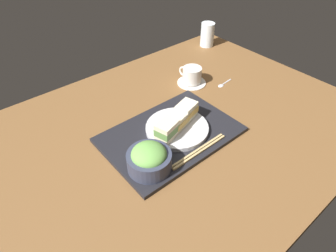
{
  "coord_description": "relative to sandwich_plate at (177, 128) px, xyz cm",
  "views": [
    {
      "loc": [
        -49.85,
        -57.01,
        66.24
      ],
      "look_at": [
        -3.71,
        -2.19,
        5.0
      ],
      "focal_mm": 30.96,
      "sensor_mm": 36.0,
      "label": 1
    }
  ],
  "objects": [
    {
      "name": "sandwich_far",
      "position": [
        5.78,
        1.66,
        3.62
      ],
      "size": [
        8.3,
        7.24,
        5.68
      ],
      "color": "#EFE5C1",
      "rests_on": "sandwich_plate"
    },
    {
      "name": "coffee_cup",
      "position": [
        26.0,
        20.05,
        1.12
      ],
      "size": [
        12.16,
        12.79,
        7.22
      ],
      "color": "silver",
      "rests_on": "ground_plane"
    },
    {
      "name": "sandwich_middle",
      "position": [
        0.0,
        -0.0,
        3.29
      ],
      "size": [
        8.4,
        7.19,
        5.01
      ],
      "color": "beige",
      "rests_on": "sandwich_plate"
    },
    {
      "name": "teaspoon",
      "position": [
        35.02,
        10.5,
        -1.86
      ],
      "size": [
        8.6,
        2.25,
        0.8
      ],
      "color": "silver",
      "rests_on": "ground_plane"
    },
    {
      "name": "ground_plane",
      "position": [
        0.13,
        2.53,
        -3.72
      ],
      "size": [
        140.0,
        100.0,
        3.0
      ],
      "primitive_type": "cube",
      "color": "brown"
    },
    {
      "name": "serving_tray",
      "position": [
        -2.53,
        0.21,
        -1.5
      ],
      "size": [
        44.33,
        30.21,
        1.44
      ],
      "primitive_type": "cube",
      "color": "black",
      "rests_on": "ground_plane"
    },
    {
      "name": "sandwich_plate",
      "position": [
        0.0,
        0.0,
        0.0
      ],
      "size": [
        21.2,
        21.2,
        1.57
      ],
      "primitive_type": "cylinder",
      "color": "silver",
      "rests_on": "serving_tray"
    },
    {
      "name": "sandwich_near",
      "position": [
        -5.78,
        -1.66,
        3.68
      ],
      "size": [
        8.09,
        6.87,
        5.79
      ],
      "color": "beige",
      "rests_on": "sandwich_plate"
    },
    {
      "name": "chopsticks_pair",
      "position": [
        -1.55,
        -12.18,
        -0.43
      ],
      "size": [
        22.22,
        1.82,
        0.7
      ],
      "color": "tan",
      "rests_on": "serving_tray"
    },
    {
      "name": "salad_bowl",
      "position": [
        -17.12,
        -7.33,
        2.97
      ],
      "size": [
        13.14,
        13.14,
        8.23
      ],
      "color": "#33384C",
      "rests_on": "serving_tray"
    },
    {
      "name": "drinking_glass",
      "position": [
        57.42,
        41.64,
        3.65
      ],
      "size": [
        6.86,
        6.86,
        11.75
      ],
      "primitive_type": "cylinder",
      "color": "silver",
      "rests_on": "ground_plane"
    }
  ]
}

